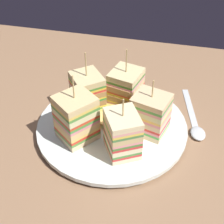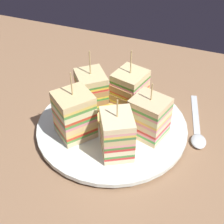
{
  "view_description": "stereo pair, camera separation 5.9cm",
  "coord_description": "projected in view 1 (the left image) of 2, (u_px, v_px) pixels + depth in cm",
  "views": [
    {
      "loc": [
        -10.68,
        44.44,
        42.65
      ],
      "look_at": [
        0.0,
        0.0,
        4.51
      ],
      "focal_mm": 52.38,
      "sensor_mm": 36.0,
      "label": 1
    },
    {
      "loc": [
        -16.36,
        42.68,
        42.65
      ],
      "look_at": [
        0.0,
        0.0,
        4.51
      ],
      "focal_mm": 52.38,
      "sensor_mm": 36.0,
      "label": 2
    }
  ],
  "objects": [
    {
      "name": "ground_plane",
      "position": [
        112.0,
        133.0,
        0.63
      ],
      "size": [
        123.14,
        74.7,
        1.8
      ],
      "primitive_type": "cube",
      "color": "#8E694B"
    },
    {
      "name": "plate",
      "position": [
        112.0,
        127.0,
        0.62
      ],
      "size": [
        28.2,
        28.2,
        1.51
      ],
      "color": "silver",
      "rests_on": "ground_plane"
    },
    {
      "name": "chip_pile",
      "position": [
        111.0,
        114.0,
        0.62
      ],
      "size": [
        7.63,
        7.42,
        3.35
      ],
      "color": "#DFCB68",
      "rests_on": "plate"
    },
    {
      "name": "sandwich_wedge_2",
      "position": [
        76.0,
        118.0,
        0.56
      ],
      "size": [
        8.2,
        8.27,
        13.11
      ],
      "rotation": [
        0.0,
        0.0,
        10.33
      ],
      "color": "beige",
      "rests_on": "plate"
    },
    {
      "name": "spoon",
      "position": [
        196.0,
        126.0,
        0.63
      ],
      "size": [
        5.63,
        16.39,
        1.0
      ],
      "rotation": [
        0.0,
        0.0,
        1.8
      ],
      "color": "silver",
      "rests_on": "ground_plane"
    },
    {
      "name": "sandwich_wedge_1",
      "position": [
        88.0,
        92.0,
        0.63
      ],
      "size": [
        7.89,
        8.0,
        12.34
      ],
      "rotation": [
        0.0,
        0.0,
        8.55
      ],
      "color": "beige",
      "rests_on": "plate"
    },
    {
      "name": "sandwich_wedge_0",
      "position": [
        125.0,
        88.0,
        0.64
      ],
      "size": [
        6.79,
        7.23,
        12.25
      ],
      "rotation": [
        0.0,
        0.0,
        7.6
      ],
      "color": "#DEBA7F",
      "rests_on": "plate"
    },
    {
      "name": "sandwich_wedge_3",
      "position": [
        122.0,
        134.0,
        0.54
      ],
      "size": [
        7.36,
        7.76,
        11.15
      ],
      "rotation": [
        0.0,
        0.0,
        11.51
      ],
      "color": "beige",
      "rests_on": "plate"
    },
    {
      "name": "sandwich_wedge_4",
      "position": [
        150.0,
        115.0,
        0.58
      ],
      "size": [
        7.27,
        6.72,
        11.05
      ],
      "rotation": [
        0.0,
        0.0,
        12.29
      ],
      "color": "beige",
      "rests_on": "plate"
    }
  ]
}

